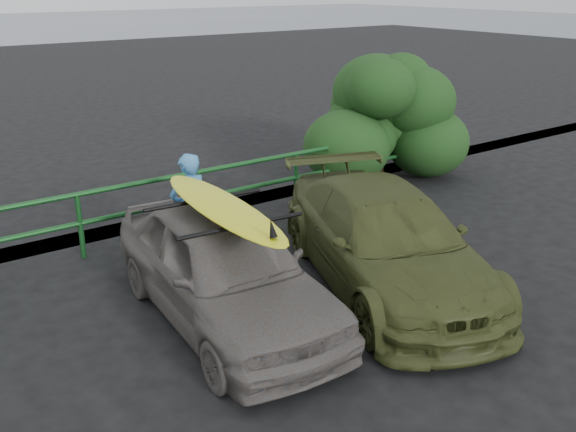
% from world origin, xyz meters
% --- Properties ---
extents(ground, '(80.00, 80.00, 0.00)m').
position_xyz_m(ground, '(0.00, 0.00, 0.00)').
color(ground, black).
extents(guardrail, '(14.00, 0.08, 1.04)m').
position_xyz_m(guardrail, '(0.00, 5.00, 0.52)').
color(guardrail, '#154B1C').
rests_on(guardrail, ground).
extents(shrub_right, '(3.20, 2.40, 2.34)m').
position_xyz_m(shrub_right, '(5.00, 5.50, 1.17)').
color(shrub_right, '#1B3F17').
rests_on(shrub_right, ground).
extents(sedan, '(1.98, 4.19, 1.38)m').
position_xyz_m(sedan, '(-0.21, 2.13, 0.69)').
color(sedan, '#5D5753').
rests_on(sedan, ground).
extents(olive_vehicle, '(3.33, 4.94, 1.33)m').
position_xyz_m(olive_vehicle, '(2.04, 1.67, 0.66)').
color(olive_vehicle, '#414920').
rests_on(olive_vehicle, ground).
extents(man, '(0.64, 0.44, 1.68)m').
position_xyz_m(man, '(0.24, 3.86, 0.84)').
color(man, '#4289C8').
rests_on(man, ground).
extents(roof_rack, '(1.63, 1.21, 0.05)m').
position_xyz_m(roof_rack, '(-0.21, 2.13, 1.41)').
color(roof_rack, black).
rests_on(roof_rack, sedan).
extents(surfboard, '(0.85, 2.95, 0.09)m').
position_xyz_m(surfboard, '(-0.21, 2.13, 1.48)').
color(surfboard, yellow).
rests_on(surfboard, roof_rack).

